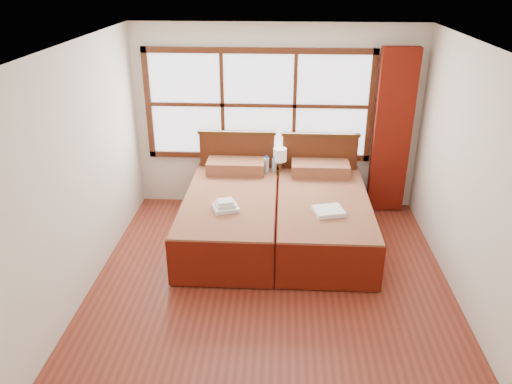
{
  "coord_description": "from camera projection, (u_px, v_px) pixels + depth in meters",
  "views": [
    {
      "loc": [
        0.09,
        -4.56,
        3.28
      ],
      "look_at": [
        -0.2,
        0.7,
        0.87
      ],
      "focal_mm": 35.0,
      "sensor_mm": 36.0,
      "label": 1
    }
  ],
  "objects": [
    {
      "name": "ceiling",
      "position": [
        274.0,
        48.0,
        4.43
      ],
      "size": [
        4.5,
        4.5,
        0.0
      ],
      "primitive_type": "plane",
      "rotation": [
        3.14,
        0.0,
        0.0
      ],
      "color": "white",
      "rests_on": "wall_back"
    },
    {
      "name": "towels_left",
      "position": [
        225.0,
        206.0,
        5.93
      ],
      "size": [
        0.36,
        0.34,
        0.12
      ],
      "rotation": [
        0.0,
        0.0,
        0.34
      ],
      "color": "white",
      "rests_on": "bed_left"
    },
    {
      "name": "wall_left",
      "position": [
        76.0,
        178.0,
        5.07
      ],
      "size": [
        0.0,
        4.5,
        4.5
      ],
      "primitive_type": "plane",
      "rotation": [
        1.57,
        0.0,
        1.57
      ],
      "color": "silver",
      "rests_on": "floor"
    },
    {
      "name": "lamp",
      "position": [
        280.0,
        156.0,
        7.0
      ],
      "size": [
        0.19,
        0.19,
        0.36
      ],
      "color": "#C1903D",
      "rests_on": "nightstand"
    },
    {
      "name": "curtain",
      "position": [
        392.0,
        133.0,
        6.86
      ],
      "size": [
        0.5,
        0.16,
        2.3
      ],
      "primitive_type": "cube",
      "color": "maroon",
      "rests_on": "wall_back"
    },
    {
      "name": "bed_right",
      "position": [
        322.0,
        214.0,
        6.42
      ],
      "size": [
        1.16,
        2.25,
        1.13
      ],
      "color": "#41240D",
      "rests_on": "floor"
    },
    {
      "name": "nightstand",
      "position": [
        276.0,
        192.0,
        7.2
      ],
      "size": [
        0.43,
        0.43,
        0.58
      ],
      "color": "#4B2110",
      "rests_on": "floor"
    },
    {
      "name": "towels_right",
      "position": [
        329.0,
        211.0,
        5.87
      ],
      "size": [
        0.4,
        0.37,
        0.05
      ],
      "rotation": [
        0.0,
        0.0,
        0.25
      ],
      "color": "white",
      "rests_on": "bed_right"
    },
    {
      "name": "bottle_near",
      "position": [
        266.0,
        166.0,
        6.99
      ],
      "size": [
        0.07,
        0.07,
        0.27
      ],
      "color": "#A7C1D7",
      "rests_on": "nightstand"
    },
    {
      "name": "wall_back",
      "position": [
        276.0,
        119.0,
        7.01
      ],
      "size": [
        4.0,
        0.0,
        4.0
      ],
      "primitive_type": "plane",
      "rotation": [
        1.57,
        0.0,
        0.0
      ],
      "color": "silver",
      "rests_on": "floor"
    },
    {
      "name": "wall_right",
      "position": [
        477.0,
        187.0,
        4.87
      ],
      "size": [
        0.0,
        4.5,
        4.5
      ],
      "primitive_type": "plane",
      "rotation": [
        1.57,
        0.0,
        -1.57
      ],
      "color": "silver",
      "rests_on": "floor"
    },
    {
      "name": "floor",
      "position": [
        271.0,
        290.0,
        5.51
      ],
      "size": [
        4.5,
        4.5,
        0.0
      ],
      "primitive_type": "plane",
      "color": "maroon",
      "rests_on": "ground"
    },
    {
      "name": "bed_left",
      "position": [
        231.0,
        212.0,
        6.48
      ],
      "size": [
        1.17,
        2.27,
        1.14
      ],
      "color": "#41240D",
      "rests_on": "floor"
    },
    {
      "name": "bottle_far",
      "position": [
        274.0,
        166.0,
        7.02
      ],
      "size": [
        0.07,
        0.07,
        0.25
      ],
      "color": "#A7C1D7",
      "rests_on": "nightstand"
    },
    {
      "name": "window",
      "position": [
        258.0,
        105.0,
        6.9
      ],
      "size": [
        3.16,
        0.06,
        1.56
      ],
      "color": "white",
      "rests_on": "wall_back"
    }
  ]
}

